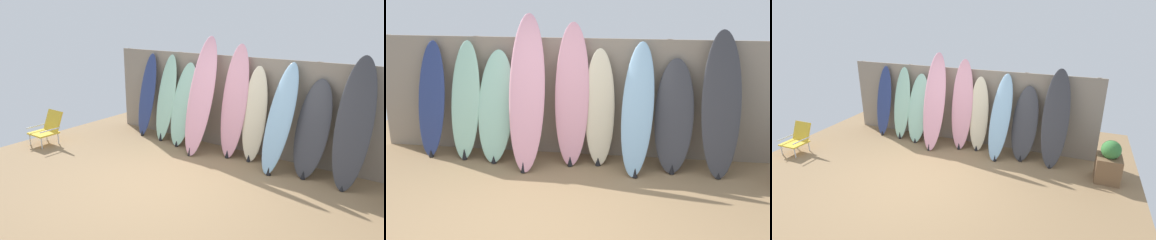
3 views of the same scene
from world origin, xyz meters
TOP-DOWN VIEW (x-y plane):
  - ground at (0.00, 0.00)m, footprint 7.68×7.68m
  - fence_back at (-0.00, 2.01)m, footprint 6.08×0.11m
  - surfboard_navy_0 at (-2.10, 1.72)m, footprint 0.48×0.50m
  - surfboard_seafoam_1 at (-1.55, 1.69)m, footprint 0.49×0.51m
  - surfboard_seafoam_2 at (-1.06, 1.64)m, footprint 0.58×0.58m
  - surfboard_pink_3 at (-0.54, 1.50)m, footprint 0.57×0.87m
  - surfboard_pink_4 at (0.08, 1.68)m, footprint 0.51×0.52m
  - surfboard_cream_5 at (0.48, 1.69)m, footprint 0.47×0.42m
  - surfboard_skyblue_6 at (1.02, 1.53)m, footprint 0.52×0.82m
  - surfboard_charcoal_7 at (1.54, 1.64)m, footprint 0.58×0.63m
  - surfboard_charcoal_8 at (2.15, 1.60)m, footprint 0.53×0.66m

SIDE VIEW (x-z plane):
  - ground at x=0.00m, z-range 0.00..0.00m
  - surfboard_charcoal_7 at x=1.54m, z-range -0.01..1.56m
  - surfboard_seafoam_2 at x=-1.06m, z-range -0.01..1.63m
  - surfboard_cream_5 at x=0.48m, z-range -0.01..1.67m
  - surfboard_seafoam_1 at x=-1.55m, z-range -0.02..1.74m
  - surfboard_navy_0 at x=-2.10m, z-range -0.01..1.74m
  - surfboard_skyblue_6 at x=1.02m, z-range -0.01..1.78m
  - fence_back at x=0.00m, z-range 0.00..1.80m
  - surfboard_charcoal_8 at x=2.15m, z-range -0.01..1.96m
  - surfboard_pink_4 at x=0.08m, z-range -0.01..2.04m
  - surfboard_pink_3 at x=-0.54m, z-range -0.01..2.16m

